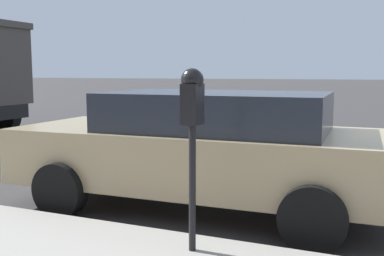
{
  "coord_description": "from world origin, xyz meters",
  "views": [
    {
      "loc": [
        -5.99,
        -1.4,
        1.66
      ],
      "look_at": [
        -2.19,
        0.19,
        1.15
      ],
      "focal_mm": 42.0,
      "sensor_mm": 36.0,
      "label": 1
    }
  ],
  "objects": [
    {
      "name": "ground_plane",
      "position": [
        0.0,
        0.0,
        0.0
      ],
      "size": [
        220.0,
        220.0,
        0.0
      ],
      "primitive_type": "plane",
      "color": "#3D3A3A"
    },
    {
      "name": "parking_meter",
      "position": [
        -2.56,
        0.03,
        1.33
      ],
      "size": [
        0.21,
        0.19,
        1.56
      ],
      "color": "black",
      "rests_on": "sidewalk"
    },
    {
      "name": "car_tan",
      "position": [
        -1.01,
        0.52,
        0.77
      ],
      "size": [
        2.08,
        4.62,
        1.43
      ],
      "rotation": [
        0.0,
        0.0,
        0.03
      ],
      "color": "tan",
      "rests_on": "ground_plane"
    }
  ]
}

